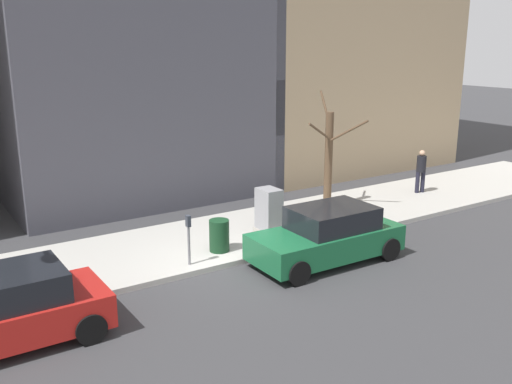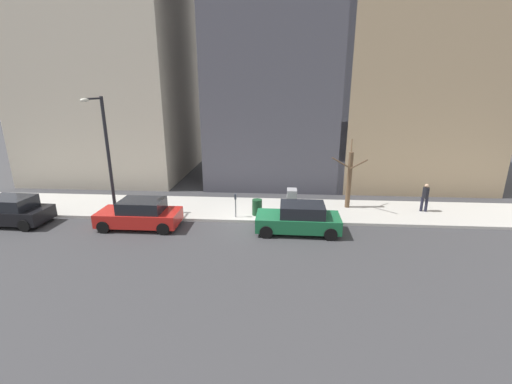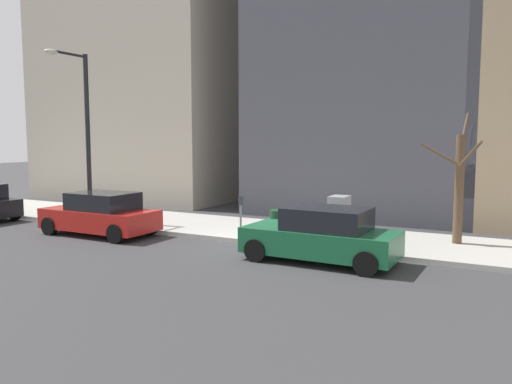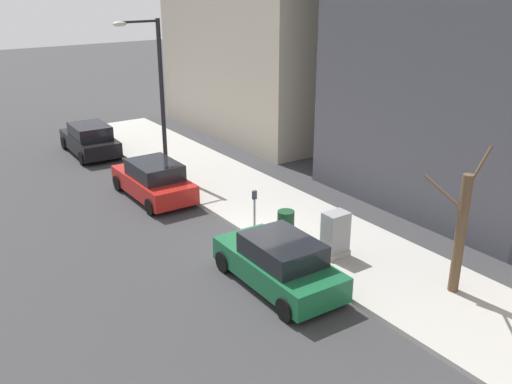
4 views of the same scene
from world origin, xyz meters
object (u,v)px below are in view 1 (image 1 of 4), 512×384
Objects in this scene: parked_car_green at (328,236)px; trash_bin at (219,236)px; parking_meter at (189,235)px; utility_box at (269,212)px; bare_tree at (329,157)px; pedestrian_near_meter at (421,169)px.

parked_car_green is 2.99m from trash_bin.
parking_meter is 3.23m from utility_box.
pedestrian_near_meter is at bearing -95.34° from bare_tree.
trash_bin is (0.45, -1.16, -0.38)m from parking_meter.
bare_tree is at bearing 8.24° from pedestrian_near_meter.
pedestrian_near_meter is (-0.40, -4.32, -0.86)m from bare_tree.
utility_box reaches higher than parked_car_green.
pedestrian_near_meter is (1.73, -10.83, 0.11)m from parking_meter.
pedestrian_near_meter is at bearing -82.46° from trash_bin.
utility_box is 7.76m from pedestrian_near_meter.
pedestrian_near_meter is (0.88, -7.71, 0.24)m from utility_box.
bare_tree is 5.76m from trash_bin.
parking_meter is at bearing 111.15° from trash_bin.
parking_meter is 1.30m from trash_bin.
trash_bin is at bearing -68.85° from parking_meter.
bare_tree is at bearing -39.31° from parked_car_green.
pedestrian_near_meter reaches higher than trash_bin.
utility_box is at bearing 20.08° from pedestrian_near_meter.
bare_tree is at bearing -71.85° from parking_meter.
trash_bin is 0.54× the size of pedestrian_near_meter.
parking_meter is 10.96m from pedestrian_near_meter.
trash_bin is 9.76m from pedestrian_near_meter.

